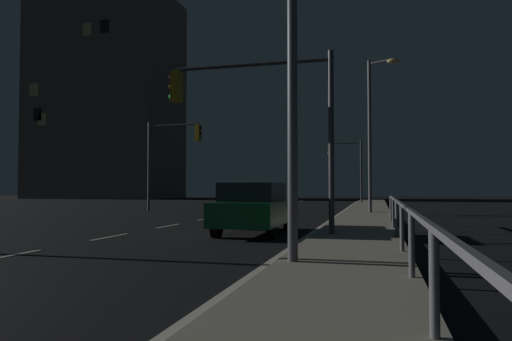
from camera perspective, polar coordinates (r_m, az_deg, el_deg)
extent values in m
plane|color=black|center=(22.41, -5.47, -5.63)|extent=(112.00, 112.00, 0.00)
cube|color=#9E937F|center=(21.12, 12.59, -5.62)|extent=(2.39, 77.00, 0.14)
cube|color=silver|center=(11.48, -27.18, -8.95)|extent=(0.14, 2.00, 0.01)
cube|color=silver|center=(14.70, -16.75, -7.48)|extent=(0.14, 2.00, 0.01)
cube|color=silver|center=(18.24, -10.25, -6.44)|extent=(0.14, 2.00, 0.01)
cube|color=silver|center=(21.94, -5.91, -5.69)|extent=(0.14, 2.00, 0.01)
cube|color=silver|center=(25.73, -2.85, -5.14)|extent=(0.14, 2.00, 0.01)
cube|color=silver|center=(29.57, -0.58, -4.72)|extent=(0.14, 2.00, 0.01)
cube|color=silver|center=(33.45, 1.17, -4.40)|extent=(0.14, 2.00, 0.01)
cube|color=silver|center=(37.36, 2.55, -4.14)|extent=(0.14, 2.00, 0.01)
cube|color=silver|center=(41.28, 3.66, -3.92)|extent=(0.14, 2.00, 0.01)
cube|color=silver|center=(45.22, 4.59, -3.75)|extent=(0.14, 2.00, 0.01)
cube|color=silver|center=(49.16, 5.36, -3.60)|extent=(0.14, 2.00, 0.01)
cube|color=silver|center=(26.19, 9.71, -5.06)|extent=(0.14, 53.00, 0.01)
cube|color=#14592D|center=(14.99, -0.12, -4.91)|extent=(1.92, 4.44, 0.70)
cube|color=#1E2328|center=(14.73, -0.33, -2.53)|extent=(1.66, 2.50, 0.55)
cylinder|color=black|center=(16.57, -1.74, -5.84)|extent=(0.24, 0.65, 0.64)
cylinder|color=black|center=(16.24, 3.76, -5.91)|extent=(0.24, 0.65, 0.64)
cylinder|color=black|center=(13.87, -4.67, -6.60)|extent=(0.24, 0.65, 0.64)
cylinder|color=black|center=(13.48, 1.88, -6.74)|extent=(0.24, 0.65, 0.64)
cylinder|color=#38383D|center=(13.79, 8.83, 3.38)|extent=(0.16, 0.16, 5.16)
cylinder|color=#2D3033|center=(14.64, -0.67, 12.31)|extent=(4.72, 0.19, 0.11)
cube|color=olive|center=(15.31, -9.32, 9.68)|extent=(0.29, 0.34, 0.95)
sphere|color=black|center=(15.44, -9.85, 10.73)|extent=(0.20, 0.20, 0.20)
sphere|color=black|center=(15.38, -9.85, 9.64)|extent=(0.20, 0.20, 0.20)
sphere|color=#19D84C|center=(15.32, -9.86, 8.54)|extent=(0.20, 0.20, 0.20)
cylinder|color=#4C4C51|center=(30.04, -12.47, 0.48)|extent=(0.16, 0.16, 5.37)
cylinder|color=#38383D|center=(29.41, -9.71, 5.27)|extent=(3.28, 0.41, 0.11)
cube|color=olive|center=(28.59, -6.83, 4.40)|extent=(0.31, 0.36, 0.95)
sphere|color=black|center=(28.55, -6.55, 5.01)|extent=(0.20, 0.20, 0.20)
sphere|color=black|center=(28.52, -6.55, 4.41)|extent=(0.20, 0.20, 0.20)
sphere|color=#19D84C|center=(28.49, -6.56, 3.82)|extent=(0.20, 0.20, 0.20)
cylinder|color=#2D3033|center=(42.56, 12.25, -0.05)|extent=(0.16, 0.16, 5.34)
cylinder|color=#2D3033|center=(42.88, 10.46, 3.17)|extent=(2.66, 0.33, 0.11)
cube|color=olive|center=(43.05, 8.71, 2.44)|extent=(0.31, 0.36, 0.95)
sphere|color=black|center=(43.10, 8.50, 2.83)|extent=(0.20, 0.20, 0.20)
sphere|color=black|center=(43.08, 8.51, 2.43)|extent=(0.20, 0.20, 0.20)
sphere|color=#19D84C|center=(43.06, 8.51, 2.03)|extent=(0.20, 0.20, 0.20)
cylinder|color=#4C4C51|center=(25.63, 13.21, 3.94)|extent=(0.18, 0.18, 7.81)
cylinder|color=#4C4C51|center=(25.95, 14.44, 12.30)|extent=(1.21, 0.76, 0.10)
ellipsoid|color=#F9D172|center=(25.61, 15.77, 12.27)|extent=(0.56, 0.36, 0.24)
cylinder|color=#4C4C51|center=(8.92, 4.29, 13.55)|extent=(0.18, 0.18, 7.38)
cylinder|color=#59595E|center=(4.59, 20.22, -12.31)|extent=(0.09, 0.09, 0.95)
cylinder|color=#59595E|center=(7.48, 17.82, -8.26)|extent=(0.09, 0.09, 0.95)
cylinder|color=#59595E|center=(10.38, 16.77, -6.46)|extent=(0.09, 0.09, 0.95)
cylinder|color=#59595E|center=(13.30, 16.19, -5.45)|extent=(0.09, 0.09, 0.95)
cylinder|color=#59595E|center=(16.21, 15.82, -4.81)|extent=(0.09, 0.09, 0.95)
cylinder|color=#59595E|center=(19.13, 15.56, -4.36)|extent=(0.09, 0.09, 0.95)
cube|color=slate|center=(10.35, 16.75, -3.84)|extent=(0.06, 17.54, 0.06)
cube|color=#6B6056|center=(66.00, -17.05, 8.12)|extent=(17.06, 11.50, 25.71)
cube|color=#EACC7A|center=(62.52, -19.22, 15.39)|extent=(1.10, 0.06, 1.50)
cube|color=#EACC7A|center=(63.73, -23.82, 5.52)|extent=(1.10, 0.06, 1.50)
cube|color=black|center=(64.21, -24.28, 6.04)|extent=(1.10, 0.06, 1.50)
cube|color=black|center=(61.42, -17.39, 15.88)|extent=(1.10, 0.06, 1.50)
cube|color=#EACC7A|center=(64.99, -24.60, 8.58)|extent=(1.10, 0.06, 1.50)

